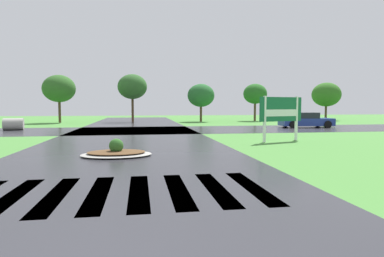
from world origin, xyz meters
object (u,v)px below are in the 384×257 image
drainage_pipe_stack (14,124)px  median_island (116,152)px  estate_billboard (281,111)px  car_silver_hatch (306,120)px

drainage_pipe_stack → median_island: bearing=-58.7°
estate_billboard → car_silver_hatch: bearing=-143.2°
median_island → drainage_pipe_stack: size_ratio=1.72×
estate_billboard → car_silver_hatch: (7.00, 10.29, -1.03)m
estate_billboard → median_island: bearing=5.7°
car_silver_hatch → drainage_pipe_stack: 24.60m
median_island → drainage_pipe_stack: (-9.02, 14.85, 0.34)m
estate_billboard → median_island: 9.55m
median_island → car_silver_hatch: size_ratio=0.58×
car_silver_hatch → drainage_pipe_stack: (-24.59, 0.63, -0.14)m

